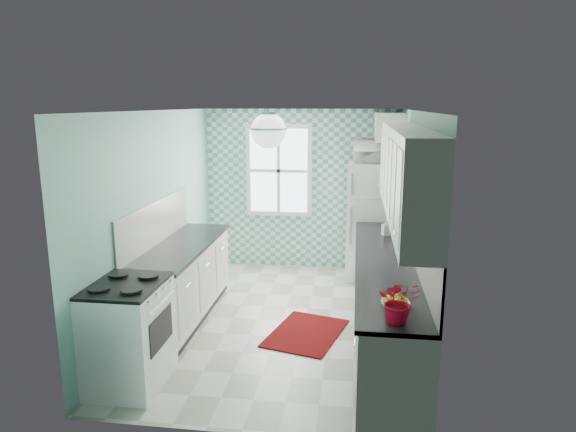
# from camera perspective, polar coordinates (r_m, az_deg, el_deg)

# --- Properties ---
(floor) EXTENTS (3.00, 4.40, 0.02)m
(floor) POSITION_cam_1_polar(r_m,az_deg,el_deg) (6.35, -0.76, -11.64)
(floor) COLOR silver
(floor) RESTS_ON ground
(ceiling) EXTENTS (3.00, 4.40, 0.02)m
(ceiling) POSITION_cam_1_polar(r_m,az_deg,el_deg) (5.80, -0.83, 11.72)
(ceiling) COLOR white
(ceiling) RESTS_ON wall_back
(wall_back) EXTENTS (3.00, 0.02, 2.50)m
(wall_back) POSITION_cam_1_polar(r_m,az_deg,el_deg) (8.11, 1.48, 2.96)
(wall_back) COLOR #7CB9AA
(wall_back) RESTS_ON floor
(wall_front) EXTENTS (3.00, 0.02, 2.50)m
(wall_front) POSITION_cam_1_polar(r_m,az_deg,el_deg) (3.87, -5.61, -7.75)
(wall_front) COLOR #7CB9AA
(wall_front) RESTS_ON floor
(wall_left) EXTENTS (0.02, 4.40, 2.50)m
(wall_left) POSITION_cam_1_polar(r_m,az_deg,el_deg) (6.35, -14.41, -0.08)
(wall_left) COLOR #7CB9AA
(wall_left) RESTS_ON floor
(wall_right) EXTENTS (0.02, 4.40, 2.50)m
(wall_right) POSITION_cam_1_polar(r_m,az_deg,el_deg) (5.93, 13.80, -0.91)
(wall_right) COLOR #7CB9AA
(wall_right) RESTS_ON floor
(accent_wall) EXTENTS (3.00, 0.01, 2.50)m
(accent_wall) POSITION_cam_1_polar(r_m,az_deg,el_deg) (8.08, 1.47, 2.93)
(accent_wall) COLOR #51A295
(accent_wall) RESTS_ON wall_back
(window) EXTENTS (1.04, 0.05, 1.44)m
(window) POSITION_cam_1_polar(r_m,az_deg,el_deg) (8.06, -1.03, 5.06)
(window) COLOR white
(window) RESTS_ON wall_back
(backsplash_right) EXTENTS (0.02, 3.60, 0.51)m
(backsplash_right) POSITION_cam_1_polar(r_m,az_deg,el_deg) (5.55, 13.97, -2.40)
(backsplash_right) COLOR white
(backsplash_right) RESTS_ON wall_right
(backsplash_left) EXTENTS (0.02, 2.15, 0.51)m
(backsplash_left) POSITION_cam_1_polar(r_m,az_deg,el_deg) (6.28, -14.45, -0.72)
(backsplash_left) COLOR white
(backsplash_left) RESTS_ON wall_left
(upper_cabinets_right) EXTENTS (0.33, 3.20, 0.90)m
(upper_cabinets_right) POSITION_cam_1_polar(r_m,az_deg,el_deg) (5.21, 12.93, 4.60)
(upper_cabinets_right) COLOR white
(upper_cabinets_right) RESTS_ON wall_right
(upper_cabinet_fridge) EXTENTS (0.40, 0.74, 0.40)m
(upper_cabinet_fridge) POSITION_cam_1_polar(r_m,az_deg,el_deg) (7.59, 11.15, 9.68)
(upper_cabinet_fridge) COLOR white
(upper_cabinet_fridge) RESTS_ON wall_right
(ceiling_light) EXTENTS (0.34, 0.34, 0.35)m
(ceiling_light) POSITION_cam_1_polar(r_m,az_deg,el_deg) (5.02, -2.18, 9.48)
(ceiling_light) COLOR silver
(ceiling_light) RESTS_ON ceiling
(base_cabinets_right) EXTENTS (0.60, 3.60, 0.90)m
(base_cabinets_right) POSITION_cam_1_polar(r_m,az_deg,el_deg) (5.76, 10.69, -9.51)
(base_cabinets_right) COLOR white
(base_cabinets_right) RESTS_ON floor
(countertop_right) EXTENTS (0.63, 3.60, 0.04)m
(countertop_right) POSITION_cam_1_polar(r_m,az_deg,el_deg) (5.60, 10.73, -5.04)
(countertop_right) COLOR black
(countertop_right) RESTS_ON base_cabinets_right
(base_cabinets_left) EXTENTS (0.60, 2.15, 0.90)m
(base_cabinets_left) POSITION_cam_1_polar(r_m,az_deg,el_deg) (6.39, -11.67, -7.33)
(base_cabinets_left) COLOR white
(base_cabinets_left) RESTS_ON floor
(countertop_left) EXTENTS (0.63, 2.15, 0.04)m
(countertop_left) POSITION_cam_1_polar(r_m,az_deg,el_deg) (6.24, -11.73, -3.27)
(countertop_left) COLOR black
(countertop_left) RESTS_ON base_cabinets_left
(fridge) EXTENTS (0.76, 0.75, 1.74)m
(fridge) POSITION_cam_1_polar(r_m,az_deg,el_deg) (7.73, 9.34, -0.53)
(fridge) COLOR white
(fridge) RESTS_ON floor
(stove) EXTENTS (0.64, 0.80, 0.97)m
(stove) POSITION_cam_1_polar(r_m,az_deg,el_deg) (5.08, -17.32, -12.25)
(stove) COLOR white
(stove) RESTS_ON floor
(sink) EXTENTS (0.55, 0.46, 0.53)m
(sink) POSITION_cam_1_polar(r_m,az_deg,el_deg) (6.51, 10.48, -2.48)
(sink) COLOR silver
(sink) RESTS_ON countertop_right
(rug) EXTENTS (0.98, 1.20, 0.02)m
(rug) POSITION_cam_1_polar(r_m,az_deg,el_deg) (6.03, 2.01, -12.86)
(rug) COLOR maroon
(rug) RESTS_ON floor
(dish_towel) EXTENTS (0.12, 0.25, 0.40)m
(dish_towel) POSITION_cam_1_polar(r_m,az_deg,el_deg) (6.59, 7.58, -6.29)
(dish_towel) COLOR #56AC99
(dish_towel) RESTS_ON base_cabinets_right
(fruit_bowl) EXTENTS (0.24, 0.24, 0.06)m
(fruit_bowl) POSITION_cam_1_polar(r_m,az_deg,el_deg) (4.34, 11.85, -9.62)
(fruit_bowl) COLOR white
(fruit_bowl) RESTS_ON countertop_right
(potted_plant) EXTENTS (0.32, 0.28, 0.35)m
(potted_plant) POSITION_cam_1_polar(r_m,az_deg,el_deg) (4.02, 12.24, -9.24)
(potted_plant) COLOR red
(potted_plant) RESTS_ON countertop_right
(soap_bottle) EXTENTS (0.12, 0.12, 0.21)m
(soap_bottle) POSITION_cam_1_polar(r_m,az_deg,el_deg) (6.62, 10.86, -1.23)
(soap_bottle) COLOR #8AA5AB
(soap_bottle) RESTS_ON countertop_right
(microwave) EXTENTS (0.62, 0.43, 0.34)m
(microwave) POSITION_cam_1_polar(r_m,az_deg,el_deg) (7.57, 9.62, 7.16)
(microwave) COLOR white
(microwave) RESTS_ON fridge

